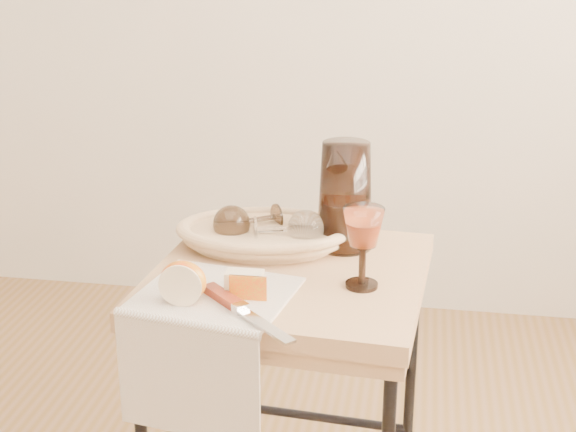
% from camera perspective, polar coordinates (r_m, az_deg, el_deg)
% --- Properties ---
extents(side_table, '(0.56, 0.56, 0.67)m').
position_cam_1_polar(side_table, '(1.79, 0.11, -13.62)').
color(side_table, '#8C603C').
rests_on(side_table, floor).
extents(tea_towel, '(0.31, 0.29, 0.01)m').
position_cam_1_polar(tea_towel, '(1.52, -5.11, -5.47)').
color(tea_towel, white).
rests_on(tea_towel, side_table).
extents(bread_basket, '(0.35, 0.25, 0.05)m').
position_cam_1_polar(bread_basket, '(1.73, -1.72, -1.43)').
color(bread_basket, tan).
rests_on(bread_basket, side_table).
extents(goblet_lying_a, '(0.15, 0.14, 0.08)m').
position_cam_1_polar(goblet_lying_a, '(1.74, -2.57, -0.33)').
color(goblet_lying_a, brown).
rests_on(goblet_lying_a, bread_basket).
extents(goblet_lying_b, '(0.14, 0.11, 0.08)m').
position_cam_1_polar(goblet_lying_b, '(1.70, -0.26, -0.90)').
color(goblet_lying_b, white).
rests_on(goblet_lying_b, bread_basket).
extents(pitcher, '(0.23, 0.28, 0.27)m').
position_cam_1_polar(pitcher, '(1.71, 3.99, 1.42)').
color(pitcher, black).
rests_on(pitcher, side_table).
extents(wine_goblet, '(0.08, 0.08, 0.16)m').
position_cam_1_polar(wine_goblet, '(1.53, 5.23, -2.20)').
color(wine_goblet, white).
rests_on(wine_goblet, side_table).
extents(apple_half, '(0.09, 0.05, 0.08)m').
position_cam_1_polar(apple_half, '(1.48, -7.29, -4.50)').
color(apple_half, red).
rests_on(apple_half, tea_towel).
extents(apple_wedge, '(0.07, 0.04, 0.05)m').
position_cam_1_polar(apple_wedge, '(1.50, -3.04, -4.70)').
color(apple_wedge, beige).
rests_on(apple_wedge, tea_towel).
extents(table_knife, '(0.20, 0.20, 0.02)m').
position_cam_1_polar(table_knife, '(1.44, -3.13, -6.48)').
color(table_knife, silver).
rests_on(table_knife, tea_towel).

